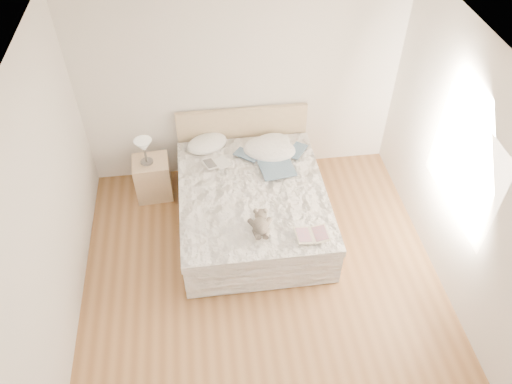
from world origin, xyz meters
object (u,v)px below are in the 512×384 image
Objects in this scene: nightstand at (153,178)px; teddy_bear at (260,230)px; childrens_book at (312,235)px; bed at (252,203)px; table_lamp at (144,147)px; photo_book at (216,164)px.

teddy_bear is at bearing -49.00° from nightstand.
nightstand is 2.35m from childrens_book.
nightstand is (-1.21, 0.64, -0.03)m from bed.
bed is 1.37m from nightstand.
table_lamp is at bearing 153.23° from bed.
table_lamp reaches higher than photo_book.
bed is 3.83× the size of nightstand.
bed is 0.65m from photo_book.
childrens_book is at bearing -40.96° from nightstand.
bed reaches higher than teddy_bear.
bed is 5.90× the size of childrens_book.
childrens_book is 1.13× the size of teddy_bear.
nightstand is 0.93m from photo_book.
photo_book is at bearing -15.74° from nightstand.
childrens_book is 0.55m from teddy_bear.
teddy_bear is (0.39, -1.17, 0.02)m from photo_book.
bed is 0.83m from teddy_bear.
table_lamp is at bearing 136.70° from childrens_book.
photo_book is at bearing 133.73° from bed.
teddy_bear reaches higher than photo_book.
childrens_book is at bearing -40.24° from table_lamp.
table_lamp is at bearing 134.11° from teddy_bear.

